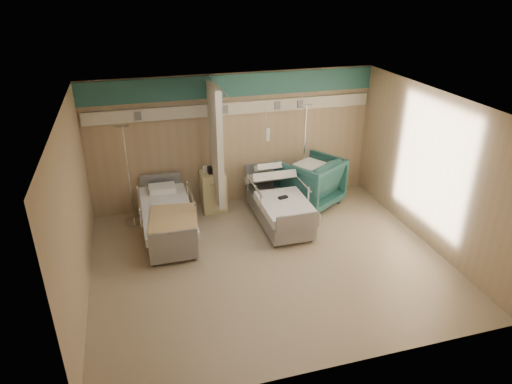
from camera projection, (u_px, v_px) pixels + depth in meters
ground at (269, 261)px, 7.99m from camera, size 6.00×5.00×0.00m
room_walls at (264, 157)px, 7.40m from camera, size 6.04×5.04×2.82m
bed_right at (279, 208)px, 9.13m from camera, size 1.00×2.16×0.63m
bed_left at (168, 223)px, 8.59m from camera, size 1.00×2.16×0.63m
bedside_cabinet at (213, 191)px, 9.58m from camera, size 0.50×0.48×0.85m
visitor_armchair at (310, 181)px, 9.78m from camera, size 1.57×1.58×1.06m
waffle_blanket at (310, 157)px, 9.54m from camera, size 0.76×0.73×0.06m
iv_stand_right at (303, 182)px, 9.96m from camera, size 0.39×0.39×2.16m
iv_stand_left at (132, 204)px, 9.07m from camera, size 0.36×0.36×2.03m
call_remote at (283, 197)px, 8.80m from camera, size 0.20×0.12×0.04m
tan_blanket at (173, 218)px, 8.06m from camera, size 0.96×1.14×0.04m
toiletry_bag at (214, 170)px, 9.36m from camera, size 0.25×0.16×0.13m
white_cup at (205, 169)px, 9.39m from camera, size 0.10×0.10×0.13m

